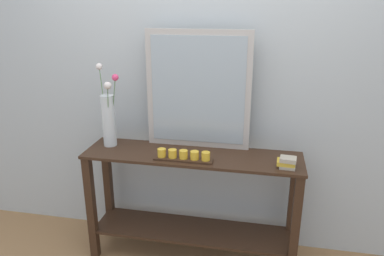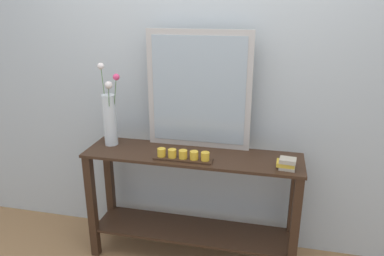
{
  "view_description": "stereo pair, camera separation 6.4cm",
  "coord_description": "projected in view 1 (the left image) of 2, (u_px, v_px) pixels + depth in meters",
  "views": [
    {
      "loc": [
        0.45,
        -2.25,
        1.81
      ],
      "look_at": [
        0.0,
        0.0,
        1.01
      ],
      "focal_mm": 34.1,
      "sensor_mm": 36.0,
      "label": 1
    },
    {
      "loc": [
        0.51,
        -2.24,
        1.81
      ],
      "look_at": [
        0.0,
        0.0,
        1.01
      ],
      "focal_mm": 34.1,
      "sensor_mm": 36.0,
      "label": 2
    }
  ],
  "objects": [
    {
      "name": "candle_tray",
      "position": [
        183.0,
        156.0,
        2.39
      ],
      "size": [
        0.39,
        0.09,
        0.07
      ],
      "color": "#382316",
      "rests_on": "console_table"
    },
    {
      "name": "wall_back",
      "position": [
        200.0,
        70.0,
        2.61
      ],
      "size": [
        6.4,
        0.08,
        2.7
      ],
      "primitive_type": "cube",
      "color": "#B2BCC1",
      "rests_on": "ground"
    },
    {
      "name": "book_stack",
      "position": [
        287.0,
        162.0,
        2.27
      ],
      "size": [
        0.12,
        0.1,
        0.07
      ],
      "color": "#B2A893",
      "rests_on": "console_table"
    },
    {
      "name": "ground_plane",
      "position": [
        192.0,
        255.0,
        2.76
      ],
      "size": [
        7.0,
        6.0,
        0.02
      ],
      "primitive_type": "cube",
      "color": "#997047"
    },
    {
      "name": "console_table",
      "position": [
        192.0,
        196.0,
        2.6
      ],
      "size": [
        1.49,
        0.38,
        0.82
      ],
      "color": "#382316",
      "rests_on": "ground"
    },
    {
      "name": "mirror_leaning",
      "position": [
        198.0,
        90.0,
        2.5
      ],
      "size": [
        0.73,
        0.03,
        0.82
      ],
      "color": "#B7B2AD",
      "rests_on": "console_table"
    },
    {
      "name": "tall_vase_left",
      "position": [
        109.0,
        117.0,
        2.58
      ],
      "size": [
        0.19,
        0.16,
        0.59
      ],
      "color": "silver",
      "rests_on": "console_table"
    }
  ]
}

